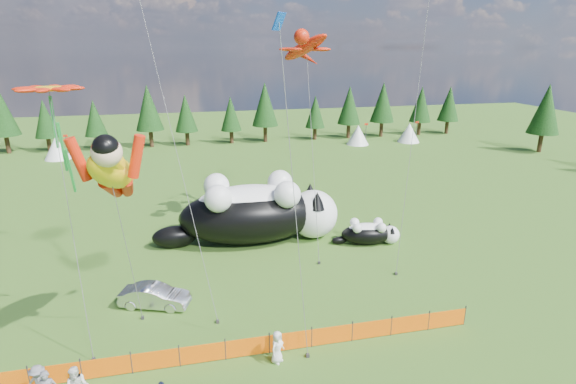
{
  "coord_description": "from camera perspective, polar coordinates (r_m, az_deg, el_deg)",
  "views": [
    {
      "loc": [
        -2.02,
        -20.09,
        13.38
      ],
      "look_at": [
        3.47,
        4.0,
        5.41
      ],
      "focal_mm": 28.0,
      "sensor_mm": 36.0,
      "label": 1
    }
  ],
  "objects": [
    {
      "name": "car",
      "position": [
        25.83,
        -16.57,
        -12.57
      ],
      "size": [
        3.94,
        2.44,
        1.23
      ],
      "primitive_type": "imported",
      "rotation": [
        0.0,
        0.0,
        1.24
      ],
      "color": "silver",
      "rests_on": "ground"
    },
    {
      "name": "ground",
      "position": [
        24.23,
        -6.13,
        -15.77
      ],
      "size": [
        160.0,
        160.0,
        0.0
      ],
      "primitive_type": "plane",
      "color": "#153A0A",
      "rests_on": "ground"
    },
    {
      "name": "diamond_kite_a",
      "position": [
        27.01,
        -18.18,
        21.61
      ],
      "size": [
        3.55,
        7.58,
        17.94
      ],
      "color": "#0B43B2",
      "rests_on": "ground"
    },
    {
      "name": "gecko_kite",
      "position": [
        32.92,
        2.14,
        17.84
      ],
      "size": [
        5.83,
        10.49,
        15.36
      ],
      "color": "red",
      "rests_on": "ground"
    },
    {
      "name": "spectator_e",
      "position": [
        20.98,
        -1.37,
        -19.08
      ],
      "size": [
        0.88,
        0.87,
        1.54
      ],
      "primitive_type": "imported",
      "rotation": [
        0.0,
        0.0,
        0.75
      ],
      "color": "silver",
      "rests_on": "ground"
    },
    {
      "name": "spectator_d",
      "position": [
        21.47,
        -29.05,
        -20.51
      ],
      "size": [
        1.11,
        0.65,
        1.65
      ],
      "primitive_type": "imported",
      "rotation": [
        0.0,
        0.0,
        -0.1
      ],
      "color": "slate",
      "rests_on": "ground"
    },
    {
      "name": "cat_small",
      "position": [
        32.55,
        10.34,
        -5.1
      ],
      "size": [
        4.85,
        2.34,
        1.76
      ],
      "rotation": [
        0.0,
        0.0,
        -0.18
      ],
      "color": "black",
      "rests_on": "ground"
    },
    {
      "name": "festival_tents",
      "position": [
        62.65,
        -0.6,
        6.85
      ],
      "size": [
        50.0,
        3.2,
        2.8
      ],
      "primitive_type": null,
      "color": "white",
      "rests_on": "ground"
    },
    {
      "name": "flower_kite",
      "position": [
        22.09,
        -28.05,
        11.08
      ],
      "size": [
        3.63,
        4.87,
        11.97
      ],
      "color": "red",
      "rests_on": "ground"
    },
    {
      "name": "cat_large",
      "position": [
        32.06,
        -3.84,
        -2.42
      ],
      "size": [
        13.3,
        4.99,
        4.8
      ],
      "rotation": [
        0.0,
        0.0,
        -0.03
      ],
      "color": "black",
      "rests_on": "ground"
    },
    {
      "name": "safety_fence",
      "position": [
        21.5,
        -5.15,
        -19.01
      ],
      "size": [
        22.06,
        0.06,
        1.1
      ],
      "color": "#262626",
      "rests_on": "ground"
    },
    {
      "name": "tree_line",
      "position": [
        65.8,
        -11.09,
        9.35
      ],
      "size": [
        90.0,
        4.0,
        8.0
      ],
      "primitive_type": null,
      "color": "black",
      "rests_on": "ground"
    },
    {
      "name": "diamond_kite_c",
      "position": [
        17.96,
        -0.9,
        18.18
      ],
      "size": [
        1.47,
        1.65,
        15.0
      ],
      "color": "#0B43B2",
      "rests_on": "ground"
    },
    {
      "name": "superhero_kite",
      "position": [
        20.14,
        -21.43,
        2.5
      ],
      "size": [
        4.99,
        5.3,
        10.66
      ],
      "color": "yellow",
      "rests_on": "ground"
    }
  ]
}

